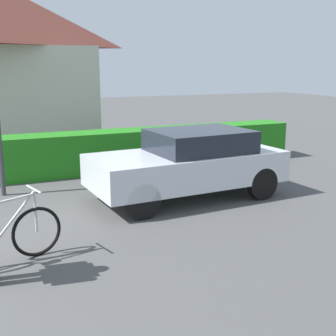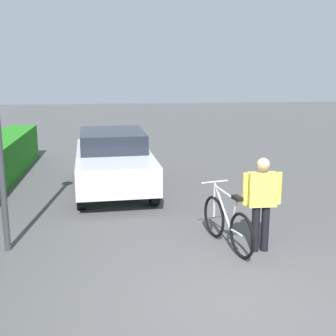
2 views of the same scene
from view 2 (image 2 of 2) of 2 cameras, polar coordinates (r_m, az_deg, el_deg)
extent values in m
plane|color=#4B4B4B|center=(6.01, 7.83, -16.83)|extent=(60.00, 60.00, 0.00)
cube|color=silver|center=(10.84, -6.91, 0.51)|extent=(4.05, 2.00, 0.63)
cube|color=#1E232D|center=(11.03, -7.08, 3.56)|extent=(2.04, 1.65, 0.44)
cylinder|color=black|center=(12.20, -10.88, 0.28)|extent=(0.67, 0.22, 0.66)
cylinder|color=black|center=(12.27, -3.63, 0.57)|extent=(0.67, 0.22, 0.66)
cylinder|color=black|center=(9.61, -11.01, -3.21)|extent=(0.67, 0.22, 0.66)
cylinder|color=black|center=(9.70, -1.80, -2.81)|extent=(0.67, 0.22, 0.66)
torus|color=black|center=(7.97, 5.86, -6.16)|extent=(0.72, 0.24, 0.74)
torus|color=black|center=(7.18, 9.35, -8.47)|extent=(0.72, 0.24, 0.74)
cylinder|color=silver|center=(7.63, 6.92, -4.77)|extent=(0.61, 0.19, 0.65)
cylinder|color=silver|center=(7.31, 8.35, -5.89)|extent=(0.22, 0.09, 0.56)
cylinder|color=silver|center=(7.46, 7.40, -3.23)|extent=(0.72, 0.22, 0.09)
cylinder|color=silver|center=(7.33, 8.62, -8.07)|extent=(0.36, 0.13, 0.05)
cylinder|color=silver|center=(7.87, 5.92, -4.09)|extent=(0.04, 0.04, 0.60)
cube|color=black|center=(7.14, 8.79, -3.80)|extent=(0.24, 0.15, 0.06)
cylinder|color=silver|center=(7.78, 5.97, -1.76)|extent=(0.15, 0.49, 0.03)
cylinder|color=black|center=(7.46, 11.05, -7.57)|extent=(0.13, 0.13, 0.77)
cylinder|color=black|center=(7.51, 12.23, -7.49)|extent=(0.13, 0.13, 0.77)
cube|color=#D8CC4C|center=(7.28, 11.88, -2.68)|extent=(0.20, 0.45, 0.54)
sphere|color=tan|center=(7.18, 12.03, 0.45)|extent=(0.21, 0.21, 0.21)
cylinder|color=#D8CC4C|center=(7.20, 9.80, -2.66)|extent=(0.09, 0.09, 0.52)
cylinder|color=#D8CC4C|center=(7.37, 13.92, -2.50)|extent=(0.09, 0.09, 0.52)
camera|label=1|loc=(10.40, 44.63, 7.90)|focal=48.66mm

